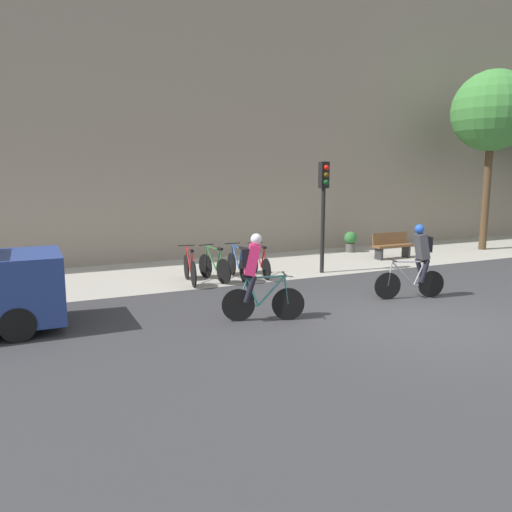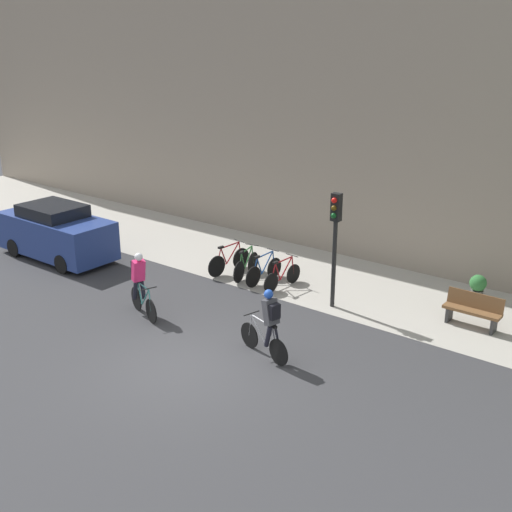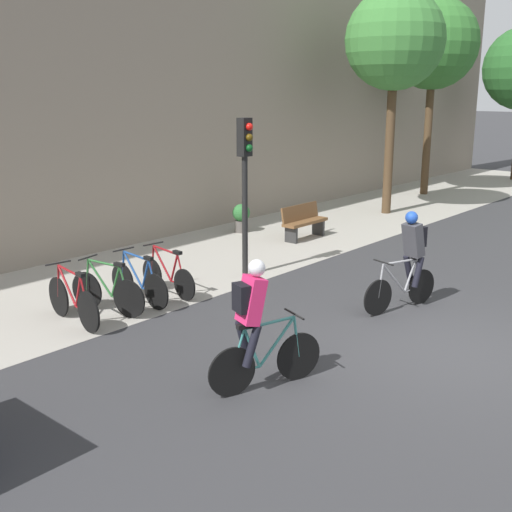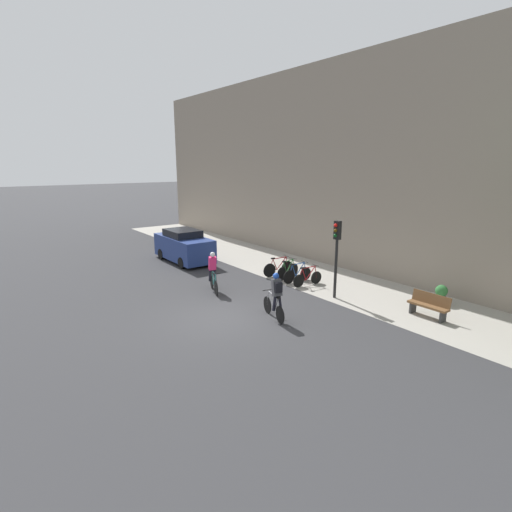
{
  "view_description": "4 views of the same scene",
  "coord_description": "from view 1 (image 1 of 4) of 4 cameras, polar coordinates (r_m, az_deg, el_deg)",
  "views": [
    {
      "loc": [
        -6.98,
        -7.43,
        2.95
      ],
      "look_at": [
        -1.8,
        3.85,
        0.87
      ],
      "focal_mm": 35.0,
      "sensor_mm": 36.0,
      "label": 1
    },
    {
      "loc": [
        9.33,
        -9.37,
        7.33
      ],
      "look_at": [
        -0.98,
        3.95,
        1.39
      ],
      "focal_mm": 45.0,
      "sensor_mm": 36.0,
      "label": 2
    },
    {
      "loc": [
        -8.75,
        -3.66,
        3.84
      ],
      "look_at": [
        0.24,
        4.14,
        0.71
      ],
      "focal_mm": 45.0,
      "sensor_mm": 36.0,
      "label": 3
    },
    {
      "loc": [
        11.76,
        -7.19,
        5.56
      ],
      "look_at": [
        -2.12,
        3.14,
        1.5
      ],
      "focal_mm": 28.0,
      "sensor_mm": 36.0,
      "label": 4
    }
  ],
  "objects": [
    {
      "name": "ground",
      "position": [
        10.61,
        17.93,
        -7.1
      ],
      "size": [
        200.0,
        200.0,
        0.0
      ],
      "primitive_type": "plane",
      "color": "#333335"
    },
    {
      "name": "kerb_strip",
      "position": [
        16.08,
        1.51,
        -1.05
      ],
      "size": [
        44.0,
        4.5,
        0.01
      ],
      "primitive_type": "cube",
      "color": "#A39E93",
      "rests_on": "ground"
    },
    {
      "name": "building_facade",
      "position": [
        18.29,
        -2.11,
        17.16
      ],
      "size": [
        44.0,
        0.6,
        10.77
      ],
      "primitive_type": "cube",
      "color": "gray",
      "rests_on": "ground"
    },
    {
      "name": "cyclist_pink",
      "position": [
        9.9,
        -0.1,
        -2.16
      ],
      "size": [
        1.58,
        0.67,
        1.77
      ],
      "color": "black",
      "rests_on": "ground"
    },
    {
      "name": "cyclist_grey",
      "position": [
        12.33,
        18.06,
        -0.32
      ],
      "size": [
        1.71,
        0.61,
        1.76
      ],
      "color": "black",
      "rests_on": "ground"
    },
    {
      "name": "parked_bike_0",
      "position": [
        13.53,
        -7.57,
        -1.4
      ],
      "size": [
        0.46,
        1.75,
        0.98
      ],
      "color": "black",
      "rests_on": "ground"
    },
    {
      "name": "parked_bike_1",
      "position": [
        13.75,
        -4.79,
        -1.2
      ],
      "size": [
        0.49,
        1.62,
        0.97
      ],
      "color": "black",
      "rests_on": "ground"
    },
    {
      "name": "parked_bike_2",
      "position": [
        14.0,
        -2.11,
        -1.01
      ],
      "size": [
        0.46,
        1.67,
        0.96
      ],
      "color": "black",
      "rests_on": "ground"
    },
    {
      "name": "parked_bike_3",
      "position": [
        14.28,
        0.48,
        -0.86
      ],
      "size": [
        0.46,
        1.63,
        0.94
      ],
      "color": "black",
      "rests_on": "ground"
    },
    {
      "name": "traffic_light_pole",
      "position": [
        14.74,
        7.74,
        6.8
      ],
      "size": [
        0.26,
        0.3,
        3.26
      ],
      "color": "black",
      "rests_on": "ground"
    },
    {
      "name": "bench",
      "position": [
        17.93,
        15.28,
        1.2
      ],
      "size": [
        1.48,
        0.44,
        0.89
      ],
      "color": "brown",
      "rests_on": "ground"
    },
    {
      "name": "street_tree_0",
      "position": [
        21.22,
        25.4,
        14.66
      ],
      "size": [
        2.97,
        2.97,
        6.71
      ],
      "color": "#4C3823",
      "rests_on": "ground"
    },
    {
      "name": "potted_plant",
      "position": [
        19.01,
        10.74,
        1.74
      ],
      "size": [
        0.48,
        0.48,
        0.78
      ],
      "color": "#56514C",
      "rests_on": "ground"
    }
  ]
}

